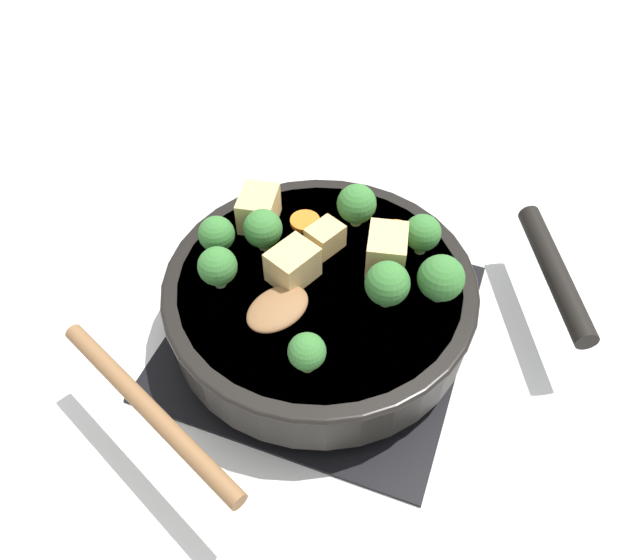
# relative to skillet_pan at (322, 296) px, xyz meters

# --- Properties ---
(ground_plane) EXTENTS (2.40, 2.40, 0.00)m
(ground_plane) POSITION_rel_skillet_pan_xyz_m (-0.00, -0.00, -0.06)
(ground_plane) COLOR silver
(front_burner_grate) EXTENTS (0.31, 0.31, 0.03)m
(front_burner_grate) POSITION_rel_skillet_pan_xyz_m (-0.00, -0.00, -0.05)
(front_burner_grate) COLOR black
(front_burner_grate) RESTS_ON ground_plane
(skillet_pan) EXTENTS (0.43, 0.35, 0.06)m
(skillet_pan) POSITION_rel_skillet_pan_xyz_m (0.00, 0.00, 0.00)
(skillet_pan) COLOR black
(skillet_pan) RESTS_ON front_burner_grate
(wooden_spoon) EXTENTS (0.22, 0.23, 0.02)m
(wooden_spoon) POSITION_rel_skillet_pan_xyz_m (-0.06, -0.13, 0.03)
(wooden_spoon) COLOR brown
(wooden_spoon) RESTS_ON skillet_pan
(tofu_cube_center_large) EXTENTS (0.05, 0.05, 0.04)m
(tofu_cube_center_large) POSITION_rel_skillet_pan_xyz_m (-0.09, 0.06, 0.05)
(tofu_cube_center_large) COLOR #DBB770
(tofu_cube_center_large) RESTS_ON skillet_pan
(tofu_cube_near_handle) EXTENTS (0.05, 0.06, 0.04)m
(tofu_cube_near_handle) POSITION_rel_skillet_pan_xyz_m (-0.03, -0.01, 0.04)
(tofu_cube_near_handle) COLOR #DBB770
(tofu_cube_near_handle) RESTS_ON skillet_pan
(tofu_cube_east_chunk) EXTENTS (0.04, 0.04, 0.03)m
(tofu_cube_east_chunk) POSITION_rel_skillet_pan_xyz_m (-0.01, 0.04, 0.04)
(tofu_cube_east_chunk) COLOR #DBB770
(tofu_cube_east_chunk) RESTS_ON skillet_pan
(tofu_cube_west_chunk) EXTENTS (0.05, 0.06, 0.04)m
(tofu_cube_west_chunk) POSITION_rel_skillet_pan_xyz_m (0.05, 0.05, 0.05)
(tofu_cube_west_chunk) COLOR #DBB770
(tofu_cube_west_chunk) RESTS_ON skillet_pan
(broccoli_floret_near_spoon) EXTENTS (0.04, 0.04, 0.05)m
(broccoli_floret_near_spoon) POSITION_rel_skillet_pan_xyz_m (-0.12, 0.00, 0.05)
(broccoli_floret_near_spoon) COLOR #709956
(broccoli_floret_near_spoon) RESTS_ON skillet_pan
(broccoli_floret_center_top) EXTENTS (0.03, 0.03, 0.04)m
(broccoli_floret_center_top) POSITION_rel_skillet_pan_xyz_m (0.02, -0.10, 0.05)
(broccoli_floret_center_top) COLOR #709956
(broccoli_floret_center_top) RESTS_ON skillet_pan
(broccoli_floret_east_rim) EXTENTS (0.04, 0.04, 0.05)m
(broccoli_floret_east_rim) POSITION_rel_skillet_pan_xyz_m (0.08, 0.07, 0.05)
(broccoli_floret_east_rim) COLOR #709956
(broccoli_floret_east_rim) RESTS_ON skillet_pan
(broccoli_floret_west_rim) EXTENTS (0.05, 0.05, 0.05)m
(broccoli_floret_west_rim) POSITION_rel_skillet_pan_xyz_m (0.11, 0.02, 0.05)
(broccoli_floret_west_rim) COLOR #709956
(broccoli_floret_west_rim) RESTS_ON skillet_pan
(broccoli_floret_north_edge) EXTENTS (0.04, 0.04, 0.05)m
(broccoli_floret_north_edge) POSITION_rel_skillet_pan_xyz_m (-0.09, -0.04, 0.05)
(broccoli_floret_north_edge) COLOR #709956
(broccoli_floret_north_edge) RESTS_ON skillet_pan
(broccoli_floret_south_cluster) EXTENTS (0.04, 0.04, 0.05)m
(broccoli_floret_south_cluster) POSITION_rel_skillet_pan_xyz_m (0.01, 0.09, 0.05)
(broccoli_floret_south_cluster) COLOR #709956
(broccoli_floret_south_cluster) RESTS_ON skillet_pan
(broccoli_floret_mid_floret) EXTENTS (0.04, 0.04, 0.05)m
(broccoli_floret_mid_floret) POSITION_rel_skillet_pan_xyz_m (-0.07, 0.02, 0.05)
(broccoli_floret_mid_floret) COLOR #709956
(broccoli_floret_mid_floret) RESTS_ON skillet_pan
(broccoli_floret_small_inner) EXTENTS (0.04, 0.04, 0.05)m
(broccoli_floret_small_inner) POSITION_rel_skillet_pan_xyz_m (0.07, -0.01, 0.05)
(broccoli_floret_small_inner) COLOR #709956
(broccoli_floret_small_inner) RESTS_ON skillet_pan
(carrot_slice_orange_thin) EXTENTS (0.03, 0.03, 0.01)m
(carrot_slice_orange_thin) POSITION_rel_skillet_pan_xyz_m (-0.05, 0.07, 0.03)
(carrot_slice_orange_thin) COLOR orange
(carrot_slice_orange_thin) RESTS_ON skillet_pan
(carrot_slice_near_center) EXTENTS (0.02, 0.02, 0.01)m
(carrot_slice_near_center) POSITION_rel_skillet_pan_xyz_m (0.05, 0.10, 0.03)
(carrot_slice_near_center) COLOR orange
(carrot_slice_near_center) RESTS_ON skillet_pan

